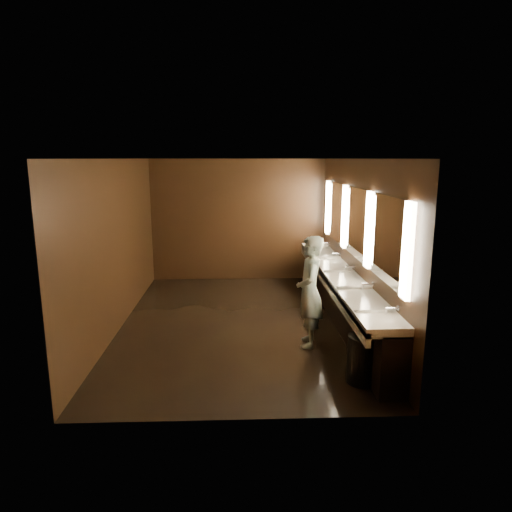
{
  "coord_description": "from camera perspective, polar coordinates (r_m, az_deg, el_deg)",
  "views": [
    {
      "loc": [
        0.01,
        -7.51,
        2.8
      ],
      "look_at": [
        0.3,
        0.0,
        1.19
      ],
      "focal_mm": 32.0,
      "sensor_mm": 36.0,
      "label": 1
    }
  ],
  "objects": [
    {
      "name": "floor",
      "position": [
        8.02,
        -2.17,
        -8.37
      ],
      "size": [
        6.0,
        6.0,
        0.0
      ],
      "primitive_type": "plane",
      "color": "black",
      "rests_on": "ground"
    },
    {
      "name": "ceiling",
      "position": [
        7.51,
        -2.34,
        12.06
      ],
      "size": [
        4.0,
        6.0,
        0.02
      ],
      "primitive_type": "cube",
      "color": "#2D2D2B",
      "rests_on": "wall_back"
    },
    {
      "name": "wall_back",
      "position": [
        10.61,
        -2.25,
        4.49
      ],
      "size": [
        4.0,
        0.02,
        2.8
      ],
      "primitive_type": "cube",
      "color": "black",
      "rests_on": "floor"
    },
    {
      "name": "wall_front",
      "position": [
        4.73,
        -2.25,
        -5.19
      ],
      "size": [
        4.0,
        0.02,
        2.8
      ],
      "primitive_type": "cube",
      "color": "black",
      "rests_on": "floor"
    },
    {
      "name": "wall_left",
      "position": [
        7.9,
        -16.91,
        1.34
      ],
      "size": [
        0.02,
        6.0,
        2.8
      ],
      "primitive_type": "cube",
      "color": "black",
      "rests_on": "floor"
    },
    {
      "name": "wall_right",
      "position": [
        7.9,
        12.42,
        1.58
      ],
      "size": [
        0.02,
        6.0,
        2.8
      ],
      "primitive_type": "cube",
      "color": "black",
      "rests_on": "floor"
    },
    {
      "name": "sink_counter",
      "position": [
        8.06,
        10.7,
        -4.76
      ],
      "size": [
        0.55,
        5.4,
        1.01
      ],
      "color": "black",
      "rests_on": "floor"
    },
    {
      "name": "mirror_band",
      "position": [
        7.84,
        12.4,
        4.09
      ],
      "size": [
        0.06,
        5.03,
        1.15
      ],
      "color": "#FEE4B8",
      "rests_on": "wall_right"
    },
    {
      "name": "person",
      "position": [
        6.91,
        6.73,
        -4.44
      ],
      "size": [
        0.47,
        0.66,
        1.69
      ],
      "primitive_type": "imported",
      "rotation": [
        0.0,
        0.0,
        -1.69
      ],
      "color": "#8CCBD1",
      "rests_on": "floor"
    },
    {
      "name": "trash_bin",
      "position": [
        6.08,
        13.22,
        -12.45
      ],
      "size": [
        0.51,
        0.51,
        0.62
      ],
      "primitive_type": "cylinder",
      "rotation": [
        0.0,
        0.0,
        -0.35
      ],
      "color": "black",
      "rests_on": "floor"
    }
  ]
}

